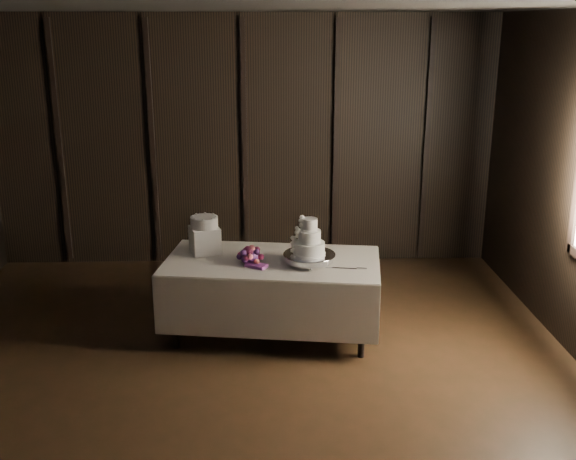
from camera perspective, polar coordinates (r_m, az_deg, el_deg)
The scene contains 8 objects.
room at distance 4.76m, azimuth -4.97°, elevation 0.29°, with size 6.08×7.08×3.08m.
display_table at distance 6.41m, azimuth -1.35°, elevation -5.43°, with size 2.11×1.30×0.76m.
cake_stand at distance 6.18m, azimuth 1.81°, elevation -2.44°, with size 0.48×0.48×0.09m, color silver.
wedding_cake at distance 6.11m, azimuth 1.60°, elevation -0.90°, with size 0.32×0.28×0.34m.
bouquet at distance 6.20m, azimuth -3.15°, elevation -2.19°, with size 0.30×0.40×0.19m, color #E05C67, non-canonical shape.
box_pedestal at distance 6.50m, azimuth -7.05°, elevation -0.83°, with size 0.26×0.26×0.25m, color white.
small_cake at distance 6.45m, azimuth -7.11°, elevation 0.67°, with size 0.26×0.26×0.10m, color white.
cake_knife at distance 6.07m, azimuth 4.51°, elevation -3.24°, with size 0.37×0.02×0.01m, color silver.
Camera 1 is at (0.27, -4.55, 2.87)m, focal length 42.00 mm.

